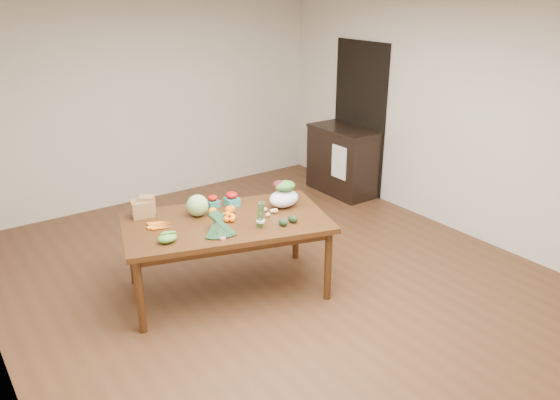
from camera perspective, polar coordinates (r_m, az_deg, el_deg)
floor at (r=5.53m, az=0.04°, el=-8.68°), size 6.00×6.00×0.00m
room_walls at (r=4.99m, az=0.04°, el=4.85°), size 5.02×6.02×2.70m
dining_table at (r=5.26m, az=-5.53°, el=-5.83°), size 2.09×1.54×0.75m
doorway_dark at (r=7.79m, az=8.27°, el=8.46°), size 0.02×1.00×2.10m
cabinet at (r=7.79m, az=6.53°, el=4.12°), size 0.52×1.02×0.94m
dish_towel at (r=7.44m, az=6.18°, el=3.94°), size 0.02×0.28×0.45m
paper_bag at (r=5.27m, az=-14.17°, el=-0.72°), size 0.32×0.29×0.19m
cabbage at (r=5.18m, az=-8.62°, el=-0.56°), size 0.21×0.21×0.21m
strawberry_basket_a at (r=5.39m, az=-7.03°, el=-0.24°), size 0.13×0.13×0.10m
strawberry_basket_b at (r=5.40m, az=-5.06°, el=-0.02°), size 0.16×0.16×0.11m
orange_a at (r=5.18m, az=-7.04°, el=-1.22°), size 0.08×0.08×0.08m
orange_b at (r=5.23m, az=-5.11°, el=-0.96°), size 0.08×0.08×0.08m
orange_c at (r=5.19m, az=-5.31°, el=-1.08°), size 0.09×0.09×0.09m
mandarin_cluster at (r=5.08m, az=-5.51°, el=-1.63°), size 0.22×0.22×0.09m
carrots at (r=5.05m, az=-12.43°, el=-2.56°), size 0.26×0.24×0.03m
snap_pea_bag at (r=4.72m, az=-11.68°, el=-3.91°), size 0.17×0.13×0.08m
kale_bunch at (r=4.77m, az=-6.30°, el=-2.78°), size 0.42×0.48×0.16m
asparagus_bundle at (r=4.87m, az=-2.05°, el=-1.54°), size 0.11×0.13×0.26m
potato_a at (r=5.15m, az=-2.02°, el=-1.50°), size 0.05×0.04×0.04m
potato_b at (r=5.13m, az=-1.26°, el=-1.56°), size 0.05×0.04×0.04m
potato_c at (r=5.21m, az=-0.50°, el=-1.14°), size 0.06×0.05×0.05m
potato_d at (r=5.25m, az=-1.58°, el=-1.01°), size 0.05×0.04×0.04m
potato_e at (r=5.21m, az=-0.80°, el=-1.16°), size 0.05×0.04×0.04m
avocado_a at (r=4.94m, az=0.31°, el=-2.35°), size 0.09×0.11×0.07m
avocado_b at (r=5.01m, az=1.33°, el=-1.99°), size 0.10×0.12×0.07m
salad_bag at (r=5.33m, az=0.41°, el=0.50°), size 0.36×0.31×0.24m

